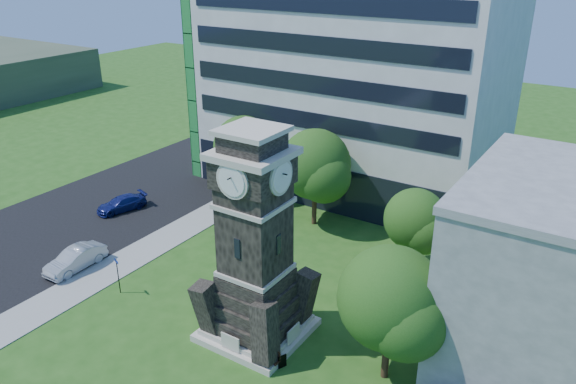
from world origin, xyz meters
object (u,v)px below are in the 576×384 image
Objects in this scene: park_bench at (269,352)px; clock_tower at (255,252)px; car_street_north at (122,204)px; street_sign at (118,272)px; car_street_mid at (76,259)px.

clock_tower is at bearing 162.92° from park_bench.
car_street_north is 1.71× the size of street_sign.
car_street_north is at bearing -179.67° from park_bench.
clock_tower is 21.08m from car_street_north.
park_bench is at bearing 19.78° from street_sign.
car_street_mid is at bearing -159.02° from park_bench.
street_sign is (-9.77, -1.46, -3.74)m from clock_tower.
clock_tower is at bearing -2.49° from car_street_north.
car_street_north is 12.88m from street_sign.
car_street_north is at bearing 118.09° from car_street_mid.
street_sign is at bearing -171.49° from clock_tower.
park_bench is 0.79× the size of street_sign.
park_bench is at bearing -40.03° from clock_tower.
clock_tower reaches higher than car_street_mid.
park_bench is at bearing -3.31° from car_street_mid.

